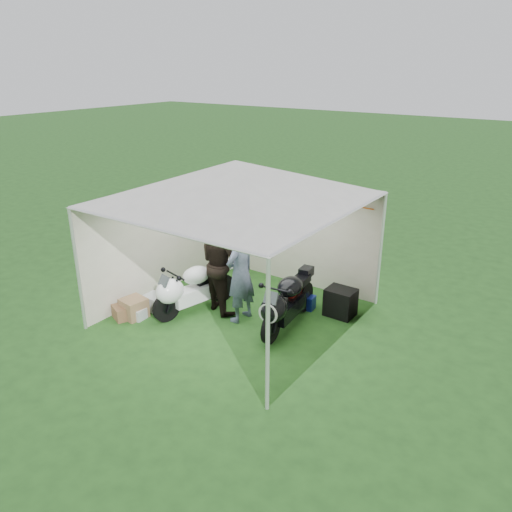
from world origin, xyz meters
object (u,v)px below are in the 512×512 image
at_px(equipment_box, 340,302).
at_px(crate_1, 134,308).
at_px(crate_3, 121,312).
at_px(paddock_stand, 305,302).
at_px(canopy_tent, 237,184).
at_px(crate_0, 156,303).
at_px(motorcycle_white, 191,287).
at_px(motorcycle_black, 286,301).
at_px(crate_2, 137,313).
at_px(person_dark_jacket, 222,263).
at_px(person_blue_jacket, 241,273).

height_order(equipment_box, crate_1, equipment_box).
bearing_deg(crate_3, paddock_stand, 41.52).
xyz_separation_m(canopy_tent, paddock_stand, (0.92, 0.98, -2.44)).
bearing_deg(crate_0, motorcycle_white, 27.65).
relative_size(canopy_tent, equipment_box, 10.37).
relative_size(motorcycle_black, crate_0, 4.37).
distance_m(crate_0, crate_2, 0.47).
xyz_separation_m(canopy_tent, motorcycle_black, (1.01, 0.08, -2.03)).
relative_size(equipment_box, crate_0, 1.20).
distance_m(crate_0, crate_3, 0.70).
distance_m(motorcycle_white, motorcycle_black, 1.91).
distance_m(person_dark_jacket, crate_1, 1.89).
bearing_deg(equipment_box, person_dark_jacket, -152.38).
relative_size(paddock_stand, crate_3, 0.97).
bearing_deg(person_blue_jacket, motorcycle_white, -69.12).
height_order(canopy_tent, equipment_box, canopy_tent).
bearing_deg(paddock_stand, crate_0, -144.14).
xyz_separation_m(paddock_stand, crate_0, (-2.39, -1.73, 0.01)).
xyz_separation_m(person_dark_jacket, person_blue_jacket, (0.55, -0.15, -0.02)).
xyz_separation_m(person_blue_jacket, crate_0, (-1.61, -0.64, -0.80)).
relative_size(canopy_tent, person_blue_jacket, 2.97).
relative_size(motorcycle_white, crate_2, 6.40).
xyz_separation_m(canopy_tent, crate_0, (-1.47, -0.75, -2.42)).
bearing_deg(person_blue_jacket, crate_0, -64.96).
distance_m(crate_2, crate_3, 0.31).
height_order(equipment_box, crate_2, equipment_box).
distance_m(motorcycle_white, crate_2, 1.12).
relative_size(motorcycle_white, person_blue_jacket, 0.98).
height_order(equipment_box, crate_0, equipment_box).
relative_size(canopy_tent, crate_0, 12.50).
bearing_deg(canopy_tent, motorcycle_black, 4.56).
bearing_deg(motorcycle_white, crate_3, -119.99).
xyz_separation_m(equipment_box, crate_1, (-3.21, -2.31, -0.08)).
height_order(motorcycle_black, crate_2, motorcycle_black).
bearing_deg(crate_1, paddock_stand, 40.93).
distance_m(person_dark_jacket, crate_3, 2.13).
xyz_separation_m(motorcycle_white, motorcycle_black, (1.84, 0.50, 0.02)).
bearing_deg(crate_1, person_blue_jacket, 32.28).
bearing_deg(canopy_tent, crate_1, -142.85).
distance_m(paddock_stand, person_dark_jacket, 1.83).
xyz_separation_m(equipment_box, crate_3, (-3.37, -2.49, -0.15)).
bearing_deg(crate_1, equipment_box, 35.73).
bearing_deg(canopy_tent, motorcycle_white, -153.17).
distance_m(person_dark_jacket, person_blue_jacket, 0.57).
relative_size(person_dark_jacket, crate_1, 4.56).
relative_size(person_blue_jacket, equipment_box, 3.49).
relative_size(person_dark_jacket, crate_3, 5.07).
height_order(crate_0, crate_2, crate_0).
bearing_deg(crate_1, canopy_tent, 37.15).
xyz_separation_m(canopy_tent, crate_3, (-1.75, -1.39, -2.45)).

